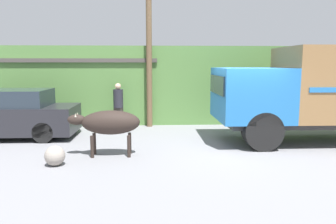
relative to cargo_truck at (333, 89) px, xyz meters
name	(u,v)px	position (x,y,z in m)	size (l,w,h in m)	color
ground_plane	(235,147)	(-3.22, -0.57, -1.68)	(60.00, 60.00, 0.00)	gray
hillside_embankment	(201,82)	(-3.22, 6.46, -0.09)	(32.00, 6.69, 3.19)	#568442
building_backdrop	(83,90)	(-8.70, 4.37, -0.32)	(6.43, 2.70, 2.69)	#B2BCAD
cargo_truck	(333,89)	(0.00, 0.00, 0.00)	(6.98, 2.43, 3.00)	#2D2D2D
brown_cow	(109,123)	(-6.86, -1.32, -0.78)	(1.93, 0.65, 1.24)	#2D231E
parked_suv	(9,115)	(-10.49, 1.06, -0.90)	(4.45, 1.81, 1.63)	#232328
pedestrian_on_hill	(118,104)	(-7.00, 2.60, -0.73)	(0.48, 0.48, 1.74)	#38332D
utility_pole	(149,51)	(-5.80, 2.88, 1.30)	(0.90, 0.22, 5.74)	brown
roadside_rock	(55,156)	(-8.08, -2.13, -1.44)	(0.50, 0.50, 0.50)	gray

